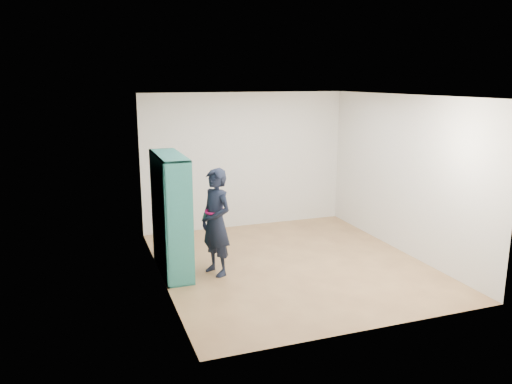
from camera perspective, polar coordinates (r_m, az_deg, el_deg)
name	(u,v)px	position (r m, az deg, el deg)	size (l,w,h in m)	color
floor	(291,264)	(7.94, 4.01, -8.18)	(4.50, 4.50, 0.00)	#8C623F
ceiling	(294,96)	(7.42, 4.32, 10.92)	(4.50, 4.50, 0.00)	white
wall_left	(160,193)	(7.03, -10.95, -0.09)	(0.02, 4.50, 2.60)	silver
wall_right	(404,175)	(8.57, 16.51, 1.92)	(0.02, 4.50, 2.60)	silver
wall_back	(245,161)	(9.64, -1.23, 3.61)	(4.00, 0.02, 2.60)	silver
wall_front	(374,222)	(5.65, 13.38, -3.37)	(4.00, 0.02, 2.60)	silver
bookshelf	(169,215)	(7.49, -9.92, -2.62)	(0.39, 1.33, 1.78)	#298176
person	(216,222)	(7.32, -4.59, -3.44)	(0.57, 0.68, 1.59)	black
smartphone	(205,216)	(7.27, -5.84, -2.73)	(0.05, 0.10, 0.13)	silver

